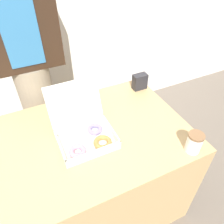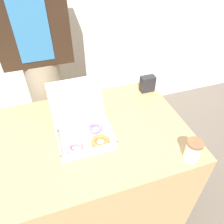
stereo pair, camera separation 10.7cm
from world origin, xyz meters
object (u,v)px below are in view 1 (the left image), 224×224
at_px(napkin_holder, 140,82).
at_px(person_customer, 28,64).
at_px(coffee_cup, 194,142).
at_px(donut_box, 84,133).

height_order(napkin_holder, person_customer, person_customer).
bearing_deg(coffee_cup, person_customer, 124.81).
bearing_deg(donut_box, coffee_cup, -33.22).
bearing_deg(donut_box, person_customer, 104.49).
bearing_deg(napkin_holder, donut_box, -150.85).
xyz_separation_m(coffee_cup, person_customer, (-0.64, 0.92, 0.15)).
relative_size(napkin_holder, person_customer, 0.06).
height_order(coffee_cup, napkin_holder, coffee_cup).
bearing_deg(napkin_holder, person_customer, 155.65).
relative_size(donut_box, coffee_cup, 2.84).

